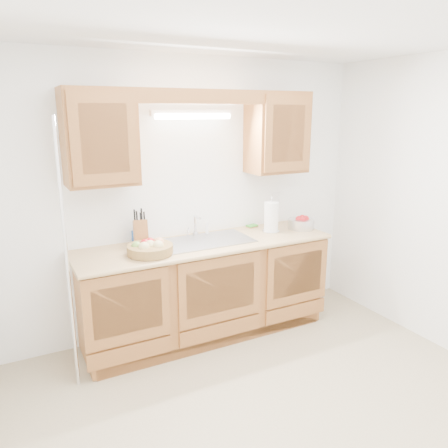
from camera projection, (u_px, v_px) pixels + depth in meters
room at (285, 237)px, 2.76m from camera, size 3.52×3.50×2.50m
base_cabinets at (205, 290)px, 3.99m from camera, size 2.20×0.60×0.86m
countertop at (205, 244)px, 3.87m from camera, size 2.30×0.63×0.04m
upper_cabinet_left at (99, 137)px, 3.39m from camera, size 0.55×0.33×0.75m
upper_cabinet_right at (277, 133)px, 4.13m from camera, size 0.55×0.33×0.75m
valance at (204, 96)px, 3.56m from camera, size 2.20×0.05×0.12m
fluorescent_fixture at (193, 114)px, 3.79m from camera, size 0.76×0.08×0.08m
sink at (205, 249)px, 3.90m from camera, size 0.84×0.46×0.36m
wire_shelf_pole at (67, 260)px, 3.09m from camera, size 0.03×0.03×2.00m
outlet_plate at (276, 199)px, 4.49m from camera, size 0.08×0.01×0.12m
fruit_basket at (150, 248)px, 3.53m from camera, size 0.46×0.46×0.12m
knife_block at (141, 233)px, 3.72m from camera, size 0.15×0.21×0.33m
orange_canister at (139, 234)px, 3.76m from camera, size 0.08×0.08×0.20m
soap_bottle at (137, 234)px, 3.82m from camera, size 0.09×0.09×0.16m
sponge at (252, 226)px, 4.36m from camera, size 0.12×0.09×0.02m
paper_towel at (271, 217)px, 4.16m from camera, size 0.17×0.17×0.34m
apple_bowl at (301, 223)px, 4.29m from camera, size 0.29×0.29×0.13m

